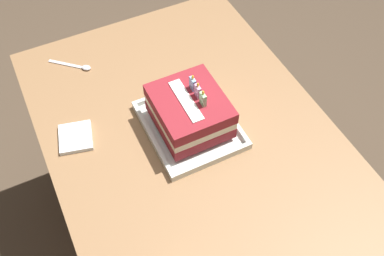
{
  "coord_description": "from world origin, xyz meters",
  "views": [
    {
      "loc": [
        0.62,
        -0.31,
        1.7
      ],
      "look_at": [
        -0.03,
        0.01,
        0.74
      ],
      "focal_mm": 40.29,
      "sensor_mm": 36.0,
      "label": 1
    }
  ],
  "objects": [
    {
      "name": "foil_tray",
      "position": [
        -0.05,
        0.01,
        0.72
      ],
      "size": [
        0.28,
        0.24,
        0.02
      ],
      "color": "silver",
      "rests_on": "dining_table"
    },
    {
      "name": "dining_table",
      "position": [
        0.0,
        0.0,
        0.61
      ],
      "size": [
        1.15,
        0.78,
        0.71
      ],
      "color": "olive",
      "rests_on": "ground_plane"
    },
    {
      "name": "napkin_pile",
      "position": [
        -0.16,
        -0.29,
        0.72
      ],
      "size": [
        0.12,
        0.11,
        0.01
      ],
      "color": "white",
      "rests_on": "dining_table"
    },
    {
      "name": "ground_plane",
      "position": [
        0.0,
        0.0,
        0.0
      ],
      "size": [
        8.0,
        8.0,
        0.0
      ],
      "primitive_type": "plane",
      "color": "#4C3D2D"
    },
    {
      "name": "birthday_cake",
      "position": [
        -0.05,
        0.01,
        0.79
      ],
      "size": [
        0.21,
        0.18,
        0.15
      ],
      "color": "maroon",
      "rests_on": "foil_tray"
    },
    {
      "name": "serving_spoon_near_tray",
      "position": [
        -0.42,
        -0.2,
        0.72
      ],
      "size": [
        0.11,
        0.12,
        0.01
      ],
      "color": "silver",
      "rests_on": "dining_table"
    }
  ]
}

